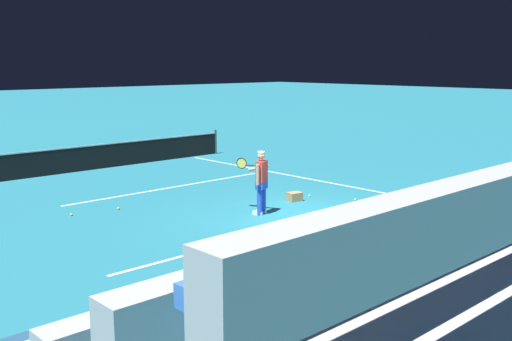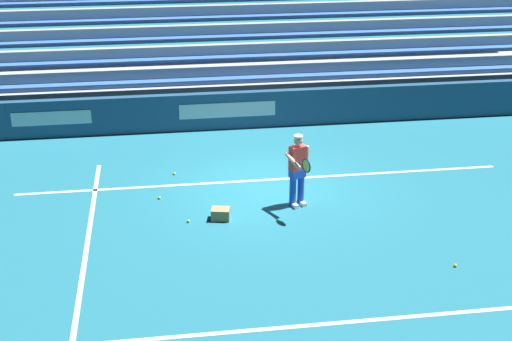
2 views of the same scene
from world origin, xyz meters
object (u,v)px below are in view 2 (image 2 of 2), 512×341
ball_box_cardboard (221,214)px  tennis_ball_stray_back (188,221)px  tennis_player (298,170)px  tennis_ball_near_player (159,198)px  tennis_ball_by_box (455,265)px  tennis_ball_far_left (174,173)px

ball_box_cardboard → tennis_ball_stray_back: (0.72, 0.05, -0.10)m
tennis_player → tennis_ball_near_player: 3.34m
tennis_ball_near_player → tennis_ball_by_box: bearing=146.0°
tennis_ball_stray_back → tennis_ball_near_player: same height
ball_box_cardboard → tennis_ball_near_player: 1.80m
tennis_ball_stray_back → tennis_ball_by_box: (-5.08, 2.58, 0.00)m
tennis_ball_near_player → ball_box_cardboard: bearing=137.7°
tennis_ball_by_box → tennis_ball_near_player: (5.70, -3.84, 0.00)m
tennis_player → tennis_ball_far_left: 3.56m
tennis_ball_by_box → tennis_ball_stray_back: bearing=-26.9°
tennis_player → tennis_ball_far_left: bearing=-37.7°
ball_box_cardboard → tennis_ball_by_box: size_ratio=6.06×
tennis_player → ball_box_cardboard: 2.01m
ball_box_cardboard → tennis_ball_far_left: 2.71m
ball_box_cardboard → tennis_ball_stray_back: ball_box_cardboard is taller
ball_box_cardboard → tennis_ball_near_player: ball_box_cardboard is taller
tennis_ball_far_left → tennis_player: bearing=142.3°
tennis_ball_by_box → tennis_ball_far_left: 7.41m
tennis_player → tennis_ball_stray_back: bearing=10.9°
tennis_ball_stray_back → tennis_player: bearing=-169.1°
tennis_ball_by_box → tennis_ball_near_player: 6.87m
tennis_player → tennis_ball_by_box: (-2.56, 3.06, -0.86)m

